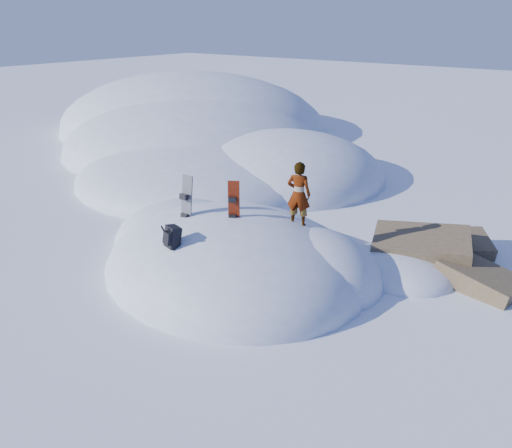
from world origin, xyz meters
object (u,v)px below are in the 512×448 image
Objects in this scene: person at (299,194)px; snowboard_dark at (186,208)px; backpack at (172,237)px; snowboard_red at (234,210)px.

snowboard_dark is at bearing 17.41° from person.
backpack is at bearing -59.63° from snowboard_dark.
person is at bearing 73.77° from backpack.
person is (1.19, 1.03, 0.37)m from snowboard_red.
snowboard_red is at bearing 21.53° from snowboard_dark.
snowboard_dark is 1.42m from backpack.
snowboard_dark reaches higher than backpack.
backpack is 0.36× the size of person.
snowboard_dark is 2.82m from person.
snowboard_dark is at bearing 170.97° from snowboard_red.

